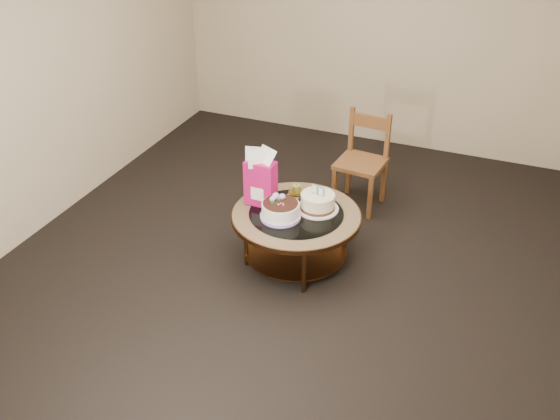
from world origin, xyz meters
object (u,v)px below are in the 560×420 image
at_px(cream_cake, 318,202).
at_px(gift_bag, 261,177).
at_px(dining_chair, 362,161).
at_px(coffee_table, 296,221).
at_px(decorated_cake, 280,211).

xyz_separation_m(cream_cake, gift_bag, (-0.45, -0.08, 0.17)).
bearing_deg(dining_chair, gift_bag, -111.71).
distance_m(coffee_table, cream_cake, 0.23).
height_order(decorated_cake, gift_bag, gift_bag).
height_order(cream_cake, gift_bag, gift_bag).
distance_m(decorated_cake, dining_chair, 1.23).
distance_m(decorated_cake, cream_cake, 0.31).
relative_size(coffee_table, cream_cake, 3.06).
xyz_separation_m(coffee_table, gift_bag, (-0.31, 0.03, 0.32)).
xyz_separation_m(decorated_cake, dining_chair, (0.31, 1.19, -0.07)).
bearing_deg(gift_bag, coffee_table, -2.90).
distance_m(coffee_table, gift_bag, 0.44).
relative_size(cream_cake, dining_chair, 0.38).
distance_m(cream_cake, dining_chair, 0.98).
distance_m(coffee_table, dining_chair, 1.10).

